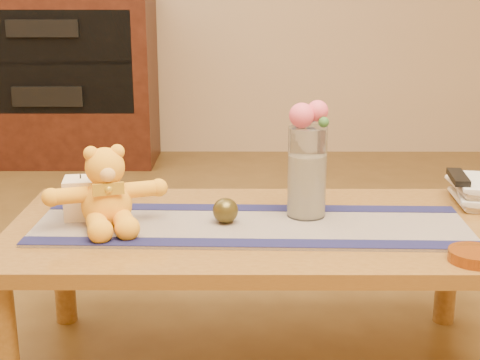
{
  "coord_description": "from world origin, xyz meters",
  "views": [
    {
      "loc": [
        -0.04,
        -1.82,
        1.1
      ],
      "look_at": [
        -0.05,
        0.0,
        0.58
      ],
      "focal_mm": 51.37,
      "sensor_mm": 36.0,
      "label": 1
    }
  ],
  "objects_px": {
    "tv_remote": "(458,177)",
    "teddy_bear": "(106,188)",
    "book_bottom": "(456,199)",
    "amber_dish": "(475,256)",
    "pillar_candle": "(82,198)",
    "bronze_ball": "(225,211)",
    "glass_vase": "(307,172)"
  },
  "relations": [
    {
      "from": "teddy_bear",
      "to": "glass_vase",
      "type": "relative_size",
      "value": 1.21
    },
    {
      "from": "book_bottom",
      "to": "tv_remote",
      "type": "bearing_deg",
      "value": -93.0
    },
    {
      "from": "glass_vase",
      "to": "pillar_candle",
      "type": "bearing_deg",
      "value": -178.87
    },
    {
      "from": "book_bottom",
      "to": "amber_dish",
      "type": "bearing_deg",
      "value": -97.79
    },
    {
      "from": "pillar_candle",
      "to": "book_bottom",
      "type": "xyz_separation_m",
      "value": [
        1.12,
        0.16,
        -0.05
      ]
    },
    {
      "from": "tv_remote",
      "to": "teddy_bear",
      "type": "bearing_deg",
      "value": -161.49
    },
    {
      "from": "teddy_bear",
      "to": "pillar_candle",
      "type": "relative_size",
      "value": 2.76
    },
    {
      "from": "pillar_candle",
      "to": "book_bottom",
      "type": "distance_m",
      "value": 1.13
    },
    {
      "from": "pillar_candle",
      "to": "bronze_ball",
      "type": "bearing_deg",
      "value": -7.06
    },
    {
      "from": "teddy_bear",
      "to": "bronze_ball",
      "type": "height_order",
      "value": "teddy_bear"
    },
    {
      "from": "pillar_candle",
      "to": "tv_remote",
      "type": "bearing_deg",
      "value": 7.64
    },
    {
      "from": "bronze_ball",
      "to": "glass_vase",
      "type": "bearing_deg",
      "value": 15.41
    },
    {
      "from": "teddy_bear",
      "to": "bronze_ball",
      "type": "relative_size",
      "value": 4.39
    },
    {
      "from": "bronze_ball",
      "to": "tv_remote",
      "type": "relative_size",
      "value": 0.45
    },
    {
      "from": "teddy_bear",
      "to": "tv_remote",
      "type": "xyz_separation_m",
      "value": [
        1.03,
        0.22,
        -0.03
      ]
    },
    {
      "from": "book_bottom",
      "to": "tv_remote",
      "type": "distance_m",
      "value": 0.08
    },
    {
      "from": "bronze_ball",
      "to": "amber_dish",
      "type": "xyz_separation_m",
      "value": [
        0.61,
        -0.26,
        -0.03
      ]
    },
    {
      "from": "tv_remote",
      "to": "amber_dish",
      "type": "relative_size",
      "value": 1.25
    },
    {
      "from": "book_bottom",
      "to": "amber_dish",
      "type": "distance_m",
      "value": 0.48
    },
    {
      "from": "glass_vase",
      "to": "amber_dish",
      "type": "height_order",
      "value": "glass_vase"
    },
    {
      "from": "teddy_bear",
      "to": "glass_vase",
      "type": "bearing_deg",
      "value": -10.24
    },
    {
      "from": "glass_vase",
      "to": "tv_remote",
      "type": "bearing_deg",
      "value": 16.09
    },
    {
      "from": "book_bottom",
      "to": "amber_dish",
      "type": "xyz_separation_m",
      "value": [
        -0.09,
        -0.47,
        0.0
      ]
    },
    {
      "from": "book_bottom",
      "to": "tv_remote",
      "type": "xyz_separation_m",
      "value": [
        -0.0,
        -0.01,
        0.07
      ]
    },
    {
      "from": "glass_vase",
      "to": "amber_dish",
      "type": "bearing_deg",
      "value": -39.99
    },
    {
      "from": "teddy_bear",
      "to": "tv_remote",
      "type": "bearing_deg",
      "value": -6.6
    },
    {
      "from": "bronze_ball",
      "to": "book_bottom",
      "type": "xyz_separation_m",
      "value": [
        0.71,
        0.21,
        -0.03
      ]
    },
    {
      "from": "pillar_candle",
      "to": "amber_dish",
      "type": "bearing_deg",
      "value": -16.75
    },
    {
      "from": "pillar_candle",
      "to": "glass_vase",
      "type": "height_order",
      "value": "glass_vase"
    },
    {
      "from": "teddy_bear",
      "to": "book_bottom",
      "type": "xyz_separation_m",
      "value": [
        1.03,
        0.23,
        -0.1
      ]
    },
    {
      "from": "pillar_candle",
      "to": "tv_remote",
      "type": "height_order",
      "value": "pillar_candle"
    },
    {
      "from": "book_bottom",
      "to": "amber_dish",
      "type": "relative_size",
      "value": 1.74
    }
  ]
}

